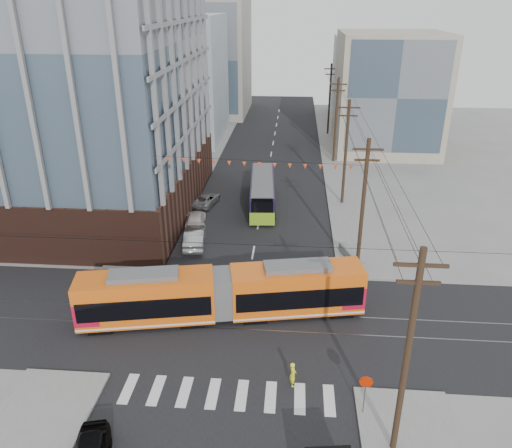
# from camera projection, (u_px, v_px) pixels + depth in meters

# --- Properties ---
(ground) EXTENTS (160.00, 160.00, 0.00)m
(ground) POSITION_uv_depth(u_px,v_px,m) (234.00, 359.00, 30.31)
(ground) COLOR slate
(office_building) EXTENTS (30.00, 25.00, 28.60)m
(office_building) POSITION_uv_depth(u_px,v_px,m) (28.00, 65.00, 46.90)
(office_building) COLOR #381E16
(office_building) RESTS_ON ground
(bg_bldg_nw_near) EXTENTS (18.00, 16.00, 18.00)m
(bg_bldg_nw_near) POSITION_uv_depth(u_px,v_px,m) (162.00, 79.00, 75.06)
(bg_bldg_nw_near) COLOR #8C99A5
(bg_bldg_nw_near) RESTS_ON ground
(bg_bldg_ne_near) EXTENTS (14.00, 14.00, 16.00)m
(bg_bldg_ne_near) POSITION_uv_depth(u_px,v_px,m) (388.00, 93.00, 69.46)
(bg_bldg_ne_near) COLOR gray
(bg_bldg_ne_near) RESTS_ON ground
(bg_bldg_nw_far) EXTENTS (16.00, 18.00, 20.00)m
(bg_bldg_nw_far) POSITION_uv_depth(u_px,v_px,m) (204.00, 58.00, 92.60)
(bg_bldg_nw_far) COLOR gray
(bg_bldg_nw_far) RESTS_ON ground
(bg_bldg_ne_far) EXTENTS (16.00, 16.00, 14.00)m
(bg_bldg_ne_far) POSITION_uv_depth(u_px,v_px,m) (381.00, 80.00, 87.89)
(bg_bldg_ne_far) COLOR #8C99A5
(bg_bldg_ne_far) RESTS_ON ground
(utility_pole_near) EXTENTS (0.30, 0.30, 11.00)m
(utility_pole_near) POSITION_uv_depth(u_px,v_px,m) (407.00, 359.00, 21.98)
(utility_pole_near) COLOR black
(utility_pole_near) RESTS_ON ground
(utility_pole_far) EXTENTS (0.30, 0.30, 11.00)m
(utility_pole_far) POSITION_uv_depth(u_px,v_px,m) (330.00, 100.00, 78.30)
(utility_pole_far) COLOR black
(utility_pole_far) RESTS_ON ground
(streetcar) EXTENTS (19.29, 6.32, 3.69)m
(streetcar) POSITION_uv_depth(u_px,v_px,m) (223.00, 294.00, 33.56)
(streetcar) COLOR orange
(streetcar) RESTS_ON ground
(city_bus) EXTENTS (3.12, 11.26, 3.15)m
(city_bus) POSITION_uv_depth(u_px,v_px,m) (262.00, 192.00, 52.05)
(city_bus) COLOR #1E1138
(city_bus) RESTS_ON ground
(parked_car_silver) EXTENTS (2.25, 5.08, 1.62)m
(parked_car_silver) POSITION_uv_depth(u_px,v_px,m) (195.00, 237.00, 43.97)
(parked_car_silver) COLOR #939596
(parked_car_silver) RESTS_ON ground
(parked_car_white) EXTENTS (2.40, 4.66, 1.29)m
(parked_car_white) POSITION_uv_depth(u_px,v_px,m) (196.00, 219.00, 47.93)
(parked_car_white) COLOR beige
(parked_car_white) RESTS_ON ground
(parked_car_grey) EXTENTS (2.85, 4.67, 1.21)m
(parked_car_grey) POSITION_uv_depth(u_px,v_px,m) (206.00, 199.00, 52.84)
(parked_car_grey) COLOR slate
(parked_car_grey) RESTS_ON ground
(pedestrian) EXTENTS (0.42, 0.59, 1.54)m
(pedestrian) POSITION_uv_depth(u_px,v_px,m) (293.00, 374.00, 27.96)
(pedestrian) COLOR yellow
(pedestrian) RESTS_ON ground
(stop_sign) EXTENTS (0.77, 0.77, 2.36)m
(stop_sign) POSITION_uv_depth(u_px,v_px,m) (364.00, 397.00, 25.80)
(stop_sign) COLOR red
(stop_sign) RESTS_ON ground
(jersey_barrier) EXTENTS (2.19, 4.19, 0.82)m
(jersey_barrier) POSITION_uv_depth(u_px,v_px,m) (352.00, 257.00, 41.38)
(jersey_barrier) COLOR gray
(jersey_barrier) RESTS_ON ground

